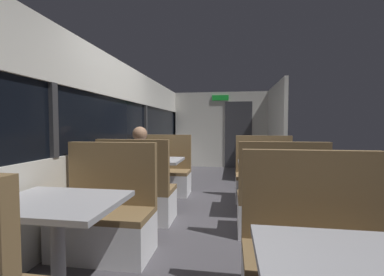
{
  "coord_description": "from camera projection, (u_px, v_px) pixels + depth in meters",
  "views": [
    {
      "loc": [
        0.34,
        -3.73,
        1.27
      ],
      "look_at": [
        -0.54,
        1.98,
        1.0
      ],
      "focal_mm": 24.0,
      "sensor_mm": 36.0,
      "label": 1
    }
  ],
  "objects": [
    {
      "name": "ground_plane",
      "position": [
        208.0,
        212.0,
        3.8
      ],
      "size": [
        3.3,
        9.2,
        0.02
      ],
      "primitive_type": "cube",
      "color": "#423F44"
    },
    {
      "name": "carriage_window_panel_left",
      "position": [
        114.0,
        136.0,
        3.96
      ],
      "size": [
        0.09,
        8.48,
        2.3
      ],
      "color": "beige",
      "rests_on": "ground_plane"
    },
    {
      "name": "carriage_end_bulkhead",
      "position": [
        222.0,
        130.0,
        7.87
      ],
      "size": [
        2.9,
        0.11,
        2.3
      ],
      "color": "beige",
      "rests_on": "ground_plane"
    },
    {
      "name": "carriage_aisle_panel_right",
      "position": [
        276.0,
        131.0,
        6.48
      ],
      "size": [
        0.08,
        2.4,
        2.3
      ],
      "primitive_type": "cube",
      "color": "beige",
      "rests_on": "ground_plane"
    },
    {
      "name": "dining_table_near_window",
      "position": [
        57.0,
        214.0,
        1.84
      ],
      "size": [
        0.9,
        0.7,
        0.74
      ],
      "color": "#9E9EA3",
      "rests_on": "ground_plane"
    },
    {
      "name": "bench_near_window_facing_entry",
      "position": [
        105.0,
        221.0,
        2.54
      ],
      "size": [
        0.95,
        0.5,
        1.1
      ],
      "color": "silver",
      "rests_on": "ground_plane"
    },
    {
      "name": "dining_table_mid_window",
      "position": [
        153.0,
        165.0,
        4.1
      ],
      "size": [
        0.9,
        0.7,
        0.74
      ],
      "color": "#9E9EA3",
      "rests_on": "ground_plane"
    },
    {
      "name": "bench_mid_window_facing_end",
      "position": [
        138.0,
        196.0,
        3.42
      ],
      "size": [
        0.95,
        0.5,
        1.1
      ],
      "color": "silver",
      "rests_on": "ground_plane"
    },
    {
      "name": "bench_mid_window_facing_entry",
      "position": [
        165.0,
        176.0,
        4.8
      ],
      "size": [
        0.95,
        0.5,
        1.1
      ],
      "color": "silver",
      "rests_on": "ground_plane"
    },
    {
      "name": "bench_front_aisle_facing_entry",
      "position": [
        316.0,
        270.0,
        1.68
      ],
      "size": [
        0.95,
        0.5,
        1.1
      ],
      "color": "silver",
      "rests_on": "ground_plane"
    },
    {
      "name": "dining_table_rear_aisle",
      "position": [
        271.0,
        170.0,
        3.63
      ],
      "size": [
        0.9,
        0.7,
        0.74
      ],
      "color": "#9E9EA3",
      "rests_on": "ground_plane"
    },
    {
      "name": "bench_rear_aisle_facing_end",
      "position": [
        280.0,
        208.0,
        2.95
      ],
      "size": [
        0.95,
        0.5,
        1.1
      ],
      "color": "silver",
      "rests_on": "ground_plane"
    },
    {
      "name": "bench_rear_aisle_facing_entry",
      "position": [
        264.0,
        182.0,
        4.34
      ],
      "size": [
        0.95,
        0.5,
        1.1
      ],
      "color": "silver",
      "rests_on": "ground_plane"
    },
    {
      "name": "seated_passenger",
      "position": [
        139.0,
        180.0,
        3.48
      ],
      "size": [
        0.47,
        0.55,
        1.26
      ],
      "color": "#26262D",
      "rests_on": "ground_plane"
    },
    {
      "name": "coffee_cup_primary",
      "position": [
        278.0,
        162.0,
        3.44
      ],
      "size": [
        0.07,
        0.07,
        0.09
      ],
      "color": "#B23333",
      "rests_on": "dining_table_rear_aisle"
    }
  ]
}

